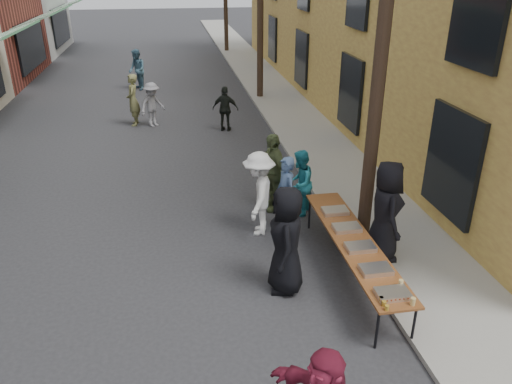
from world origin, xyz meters
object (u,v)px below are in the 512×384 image
object	(u,v)px
utility_pole_near	(385,12)
server	(385,211)
guest_front_c	(300,183)
catering_tray_sausage	(393,294)
serving_table	(354,242)
guest_front_a	(286,240)

from	to	relation	value
utility_pole_near	server	distance (m)	3.51
utility_pole_near	guest_front_c	size ratio (longest dim) A/B	5.85
catering_tray_sausage	server	world-z (taller)	server
utility_pole_near	serving_table	distance (m)	4.03
serving_table	catering_tray_sausage	distance (m)	1.65
utility_pole_near	server	world-z (taller)	utility_pole_near
guest_front_a	server	distance (m)	2.08
utility_pole_near	guest_front_a	distance (m)	4.25
utility_pole_near	guest_front_a	xyz separation A→B (m)	(-1.95, -1.35, -3.52)
serving_table	server	size ratio (longest dim) A/B	2.04
guest_front_c	server	xyz separation A→B (m)	(1.06, -2.20, 0.31)
catering_tray_sausage	utility_pole_near	bearing A→B (deg)	76.78
guest_front_c	catering_tray_sausage	bearing A→B (deg)	33.98
catering_tray_sausage	server	xyz separation A→B (m)	(0.72, 2.03, 0.29)
guest_front_a	catering_tray_sausage	bearing A→B (deg)	51.22
utility_pole_near	guest_front_c	distance (m)	4.11
guest_front_a	guest_front_c	world-z (taller)	guest_front_a
utility_pole_near	catering_tray_sausage	size ratio (longest dim) A/B	18.00
utility_pole_near	server	size ratio (longest dim) A/B	4.58
guest_front_c	server	bearing A→B (deg)	55.11
guest_front_c	server	distance (m)	2.46
serving_table	guest_front_a	world-z (taller)	guest_front_a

